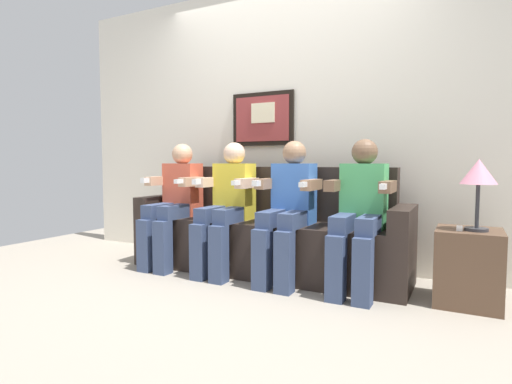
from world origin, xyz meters
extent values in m
plane|color=#9E9384|center=(0.00, 0.00, 0.00)|extent=(6.20, 6.20, 0.00)
cube|color=silver|center=(0.00, 0.77, 1.30)|extent=(4.77, 0.05, 2.60)
cube|color=black|center=(-0.23, 0.72, 1.35)|extent=(0.63, 0.03, 0.50)
cube|color=maroon|center=(-0.23, 0.71, 1.35)|extent=(0.55, 0.02, 0.42)
cube|color=beige|center=(-0.21, 0.70, 1.40)|extent=(0.24, 0.02, 0.18)
cube|color=#2D231E|center=(0.00, 0.29, 0.23)|extent=(2.09, 0.58, 0.45)
cube|color=#2D231E|center=(0.00, 0.51, 0.68)|extent=(2.09, 0.14, 0.45)
cube|color=#2D231E|center=(-1.12, 0.29, 0.31)|extent=(0.14, 0.58, 0.62)
cube|color=#2D231E|center=(1.12, 0.29, 0.31)|extent=(0.14, 0.58, 0.62)
cube|color=#D8593F|center=(-0.83, 0.28, 0.69)|extent=(0.32, 0.20, 0.48)
sphere|color=tan|center=(-0.83, 0.28, 1.02)|extent=(0.19, 0.19, 0.19)
cube|color=#38476B|center=(-0.92, 0.08, 0.51)|extent=(0.12, 0.40, 0.12)
cube|color=#38476B|center=(-0.74, 0.08, 0.51)|extent=(0.12, 0.40, 0.12)
cube|color=#38476B|center=(-0.92, -0.12, 0.23)|extent=(0.12, 0.12, 0.45)
cube|color=#38476B|center=(-0.74, -0.12, 0.23)|extent=(0.12, 0.12, 0.45)
cube|color=tan|center=(-1.02, 0.16, 0.77)|extent=(0.08, 0.28, 0.08)
cube|color=tan|center=(-0.64, 0.16, 0.77)|extent=(0.08, 0.28, 0.08)
cube|color=white|center=(-0.64, 0.00, 0.78)|extent=(0.04, 0.13, 0.04)
cube|color=white|center=(-1.02, 0.00, 0.78)|extent=(0.04, 0.10, 0.04)
cube|color=yellow|center=(-0.28, 0.28, 0.69)|extent=(0.32, 0.20, 0.48)
sphere|color=beige|center=(-0.28, 0.28, 1.02)|extent=(0.19, 0.19, 0.19)
cube|color=#38476B|center=(-0.37, 0.08, 0.51)|extent=(0.12, 0.40, 0.12)
cube|color=#38476B|center=(-0.19, 0.08, 0.51)|extent=(0.12, 0.40, 0.12)
cube|color=#38476B|center=(-0.37, -0.12, 0.23)|extent=(0.12, 0.12, 0.45)
cube|color=#38476B|center=(-0.19, -0.12, 0.23)|extent=(0.12, 0.12, 0.45)
cube|color=beige|center=(-0.47, 0.16, 0.77)|extent=(0.08, 0.28, 0.08)
cube|color=beige|center=(-0.09, 0.16, 0.77)|extent=(0.08, 0.28, 0.08)
cube|color=white|center=(-0.09, 0.00, 0.78)|extent=(0.04, 0.13, 0.04)
cube|color=white|center=(-0.47, 0.00, 0.78)|extent=(0.04, 0.10, 0.04)
cube|color=#3F72CC|center=(0.28, 0.28, 0.69)|extent=(0.32, 0.20, 0.48)
sphere|color=#9E7556|center=(0.28, 0.28, 1.02)|extent=(0.19, 0.19, 0.19)
cube|color=#38476B|center=(0.19, 0.08, 0.51)|extent=(0.12, 0.40, 0.12)
cube|color=#38476B|center=(0.37, 0.08, 0.51)|extent=(0.12, 0.40, 0.12)
cube|color=#38476B|center=(0.19, -0.12, 0.23)|extent=(0.12, 0.12, 0.45)
cube|color=#38476B|center=(0.37, -0.12, 0.23)|extent=(0.12, 0.12, 0.45)
cube|color=#9E7556|center=(0.09, 0.16, 0.77)|extent=(0.08, 0.28, 0.08)
cube|color=#9E7556|center=(0.47, 0.16, 0.77)|extent=(0.08, 0.28, 0.08)
cube|color=white|center=(0.47, 0.00, 0.78)|extent=(0.04, 0.13, 0.04)
cube|color=white|center=(0.09, 0.00, 0.78)|extent=(0.04, 0.10, 0.04)
cube|color=#4CB266|center=(0.83, 0.28, 0.69)|extent=(0.32, 0.20, 0.48)
sphere|color=brown|center=(0.83, 0.28, 1.02)|extent=(0.19, 0.19, 0.19)
cube|color=#38476B|center=(0.74, 0.08, 0.51)|extent=(0.12, 0.40, 0.12)
cube|color=#38476B|center=(0.92, 0.08, 0.51)|extent=(0.12, 0.40, 0.12)
cube|color=#38476B|center=(0.74, -0.12, 0.23)|extent=(0.12, 0.12, 0.45)
cube|color=#38476B|center=(0.92, -0.12, 0.23)|extent=(0.12, 0.12, 0.45)
cube|color=brown|center=(0.64, 0.16, 0.77)|extent=(0.08, 0.28, 0.08)
cube|color=brown|center=(1.02, 0.16, 0.77)|extent=(0.08, 0.28, 0.08)
cube|color=white|center=(1.02, 0.00, 0.78)|extent=(0.04, 0.13, 0.04)
cube|color=brown|center=(1.54, 0.22, 0.25)|extent=(0.40, 0.40, 0.50)
cylinder|color=#333338|center=(1.58, 0.18, 0.51)|extent=(0.14, 0.14, 0.02)
cylinder|color=#333338|center=(1.58, 0.18, 0.66)|extent=(0.02, 0.02, 0.28)
cone|color=pink|center=(1.58, 0.18, 0.88)|extent=(0.22, 0.22, 0.16)
cube|color=white|center=(1.48, 0.18, 0.51)|extent=(0.04, 0.13, 0.02)
camera|label=1|loc=(1.50, -2.76, 0.93)|focal=28.54mm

